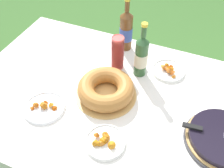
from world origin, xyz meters
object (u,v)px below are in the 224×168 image
snack_plate_right (45,107)px  cup_stack (118,53)px  bundt_cake (106,89)px  snack_plate_left (105,141)px  cider_bottle_amber (126,30)px  serving_knife (217,133)px  snack_plate_near (168,70)px  berry_tart (222,139)px  cider_bottle_green (141,56)px

snack_plate_right → cup_stack: bearing=62.9°
bundt_cake → cup_stack: 0.25m
cup_stack → snack_plate_left: size_ratio=1.11×
cup_stack → cider_bottle_amber: bearing=96.4°
serving_knife → snack_plate_near: 0.49m
cup_stack → cider_bottle_amber: size_ratio=0.62×
cider_bottle_amber → snack_plate_left: cider_bottle_amber is taller
berry_tart → cider_bottle_amber: 0.83m
bundt_cake → snack_plate_right: 0.33m
snack_plate_left → snack_plate_right: 0.38m
serving_knife → snack_plate_right: size_ratio=1.74×
snack_plate_near → snack_plate_left: bearing=-104.8°
cup_stack → snack_plate_right: cup_stack is taller
snack_plate_left → berry_tart: bearing=23.1°
serving_knife → bundt_cake: (-0.58, 0.07, -0.02)m
bundt_cake → serving_knife: bearing=-6.5°
berry_tart → cider_bottle_green: 0.58m
cider_bottle_green → cup_stack: bearing=179.3°
bundt_cake → cider_bottle_amber: 0.44m
snack_plate_near → snack_plate_right: 0.74m
cup_stack → snack_plate_near: bearing=14.0°
cup_stack → cider_bottle_green: (0.14, -0.00, 0.02)m
cider_bottle_green → snack_plate_left: size_ratio=1.75×
bundt_cake → cup_stack: size_ratio=1.55×
serving_knife → cider_bottle_amber: cider_bottle_amber is taller
cider_bottle_green → snack_plate_right: 0.59m
serving_knife → bundt_cake: 0.58m
berry_tart → snack_plate_left: (-0.49, -0.21, -0.01)m
snack_plate_right → cider_bottle_amber: bearing=72.2°
berry_tart → cup_stack: bearing=154.6°
cider_bottle_green → snack_plate_right: bearing=-129.8°
snack_plate_near → snack_plate_left: size_ratio=1.03×
serving_knife → bundt_cake: size_ratio=1.13×
snack_plate_left → serving_knife: bearing=24.1°
berry_tart → cider_bottle_green: (-0.49, 0.30, 0.10)m
cider_bottle_amber → snack_plate_left: (0.16, -0.71, -0.12)m
snack_plate_left → cider_bottle_amber: bearing=103.1°
cider_bottle_green → snack_plate_near: size_ratio=1.70×
cider_bottle_amber → snack_plate_right: bearing=-107.8°
berry_tart → serving_knife: size_ratio=0.89×
snack_plate_near → snack_plate_right: snack_plate_near is taller
berry_tart → snack_plate_left: 0.53m
serving_knife → snack_plate_left: size_ratio=1.93×
berry_tart → bundt_cake: (-0.61, 0.06, 0.02)m
bundt_cake → snack_plate_left: size_ratio=1.72×
serving_knife → cider_bottle_amber: size_ratio=1.08×
serving_knife → snack_plate_right: serving_knife is taller
snack_plate_near → snack_plate_right: size_ratio=0.92×
cup_stack → cider_bottle_green: 0.14m
cup_stack → snack_plate_left: (0.14, -0.51, -0.09)m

